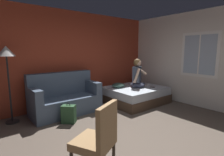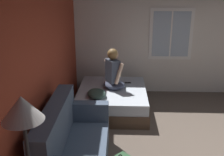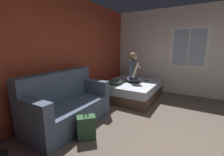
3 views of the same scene
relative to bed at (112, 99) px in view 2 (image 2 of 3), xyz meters
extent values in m
cube|color=#993823|center=(-1.90, 1.04, 1.11)|extent=(11.02, 0.16, 2.70)
cube|color=silver|center=(1.19, -1.77, 1.11)|extent=(0.16, 6.86, 2.70)
cube|color=white|center=(1.10, -1.37, 1.25)|extent=(0.02, 1.04, 1.24)
cube|color=#9EB2C6|center=(1.08, -1.37, 1.25)|extent=(0.01, 0.88, 1.08)
cube|color=white|center=(1.08, -1.37, 1.25)|extent=(0.01, 0.04, 1.08)
cube|color=#4C3828|center=(0.00, 0.00, -0.11)|extent=(1.73, 1.49, 0.26)
cube|color=silver|center=(0.00, 0.00, 0.13)|extent=(1.68, 1.44, 0.22)
cube|color=#47566B|center=(-2.10, 0.69, 0.50)|extent=(1.70, 0.27, 0.60)
cube|color=#47566B|center=(-1.33, 0.41, 0.36)|extent=(0.19, 0.80, 0.32)
ellipsoid|color=#383D51|center=(0.07, -0.04, 0.32)|extent=(0.67, 0.63, 0.16)
cube|color=#3F4756|center=(0.05, -0.01, 0.64)|extent=(0.39, 0.33, 0.48)
cylinder|color=#DBB293|center=(-0.10, -0.15, 0.62)|extent=(0.17, 0.22, 0.44)
cylinder|color=#DBB293|center=(0.24, 0.00, 0.74)|extent=(0.25, 0.37, 0.29)
sphere|color=#DBB293|center=(0.06, -0.02, 0.99)|extent=(0.21, 0.21, 0.21)
ellipsoid|color=olive|center=(0.05, -0.01, 1.00)|extent=(0.30, 0.30, 0.23)
ellipsoid|color=#385147|center=(-0.44, 0.29, 0.31)|extent=(0.56, 0.48, 0.14)
cube|color=black|center=(0.40, -0.35, 0.25)|extent=(0.08, 0.15, 0.01)
cone|color=silver|center=(-3.29, 0.62, 1.35)|extent=(0.36, 0.36, 0.22)
camera|label=1|loc=(-3.85, -3.70, 1.36)|focal=28.00mm
camera|label=2|loc=(-5.24, -0.21, 2.30)|focal=42.00mm
camera|label=3|loc=(-4.04, -1.72, 1.30)|focal=24.00mm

